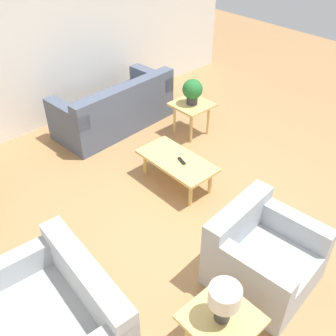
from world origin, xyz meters
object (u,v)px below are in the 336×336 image
Objects in this scene: sofa at (115,110)px; loveseat at (59,320)px; side_table_plant at (192,108)px; potted_plant at (192,90)px; side_table_lamp at (221,323)px; table_lamp at (224,299)px; coffee_table at (177,162)px; armchair at (261,256)px.

sofa reaches higher than loveseat.
potted_plant is at bearing 135.00° from side_table_plant.
loveseat is 2.44× the size of side_table_lamp.
potted_plant is 1.08× the size of table_lamp.
coffee_table is at bearing 126.38° from side_table_plant.
sofa reaches higher than armchair.
coffee_table is 1.93× the size of side_table_lamp.
side_table_lamp is (-0.26, 0.91, 0.14)m from armchair.
armchair is at bearing 73.68° from sofa.
side_table_plant is 1.40× the size of potted_plant.
potted_plant reaches higher than armchair.
potted_plant reaches higher than sofa.
sofa is at bearing -9.40° from coffee_table.
potted_plant is (1.74, -3.35, 0.45)m from loveseat.
side_table_plant is at bearing -41.43° from table_lamp.
armchair is 2.94m from potted_plant.
side_table_plant is at bearing -53.62° from coffee_table.
sofa is at bearing 38.18° from potted_plant.
loveseat is at bearing 42.57° from table_lamp.
side_table_lamp is 3.67m from potted_plant.
coffee_table is at bearing -34.78° from table_lamp.
side_table_plant is 1.00× the size of side_table_lamp.
sofa is at bearing 140.19° from loveseat.
side_table_plant is (0.78, -1.06, 0.11)m from coffee_table.
armchair is 0.74× the size of loveseat.
coffee_table is (-1.75, 0.29, 0.03)m from sofa.
table_lamp reaches higher than sofa.
sofa is 3.58× the size of side_table_plant.
armchair is (-3.46, 0.75, 0.00)m from sofa.
armchair reaches higher than coffee_table.
coffee_table is at bearing 126.38° from potted_plant.
potted_plant is (2.74, -2.42, 0.30)m from side_table_lamp.
armchair is 1.05m from table_lamp.
side_table_lamp is at bearing 145.22° from coffee_table.
armchair is at bearing 148.64° from side_table_plant.
side_table_lamp is at bearing 138.57° from potted_plant.
armchair reaches higher than side_table_lamp.
sofa is 1.25m from side_table_plant.
potted_plant is (-0.00, 0.00, 0.30)m from side_table_plant.
loveseat is (-2.71, 2.58, -0.01)m from sofa.
loveseat is at bearing 117.44° from potted_plant.
sofa is 5.02× the size of potted_plant.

